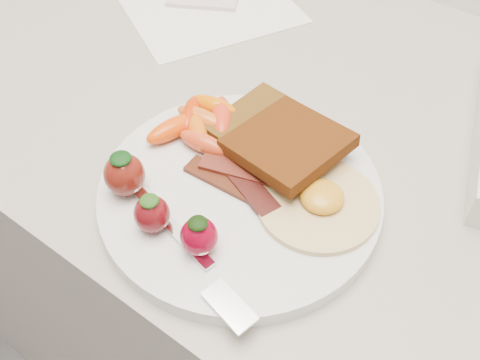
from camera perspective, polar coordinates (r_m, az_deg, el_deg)
The scene contains 10 objects.
counter at distance 0.97m, azimuth 4.68°, elevation -12.69°, with size 2.00×0.60×0.90m, color gray.
plate at distance 0.51m, azimuth 0.00°, elevation -1.39°, with size 0.27×0.27×0.02m, color silver.
toast_lower at distance 0.55m, azimuth 2.97°, elevation 5.44°, with size 0.10×0.10×0.01m, color #3B210A.
toast_upper at distance 0.52m, azimuth 5.14°, elevation 3.96°, with size 0.10×0.10×0.01m, color black.
fried_egg at distance 0.49m, azimuth 8.41°, elevation -2.24°, with size 0.15×0.15×0.02m.
bacon_strips at distance 0.51m, azimuth -0.14°, elevation 0.22°, with size 0.10×0.06×0.01m.
baby_carrots at distance 0.56m, azimuth -4.29°, elevation 6.16°, with size 0.09×0.11×0.02m.
strawberries at distance 0.48m, azimuth -9.44°, elevation -2.19°, with size 0.13×0.05×0.05m.
fork at distance 0.46m, azimuth -4.73°, elevation -8.50°, with size 0.17×0.07×0.00m.
paper_sheet at distance 0.78m, azimuth -2.85°, elevation 17.52°, with size 0.17×0.22×0.00m, color white.
Camera 1 is at (0.21, 1.28, 1.30)m, focal length 40.00 mm.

